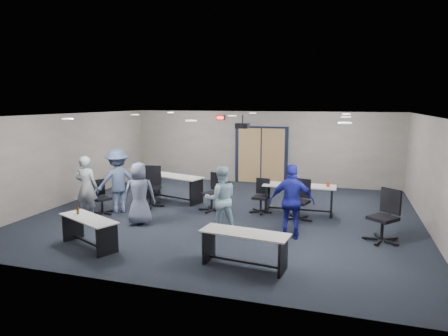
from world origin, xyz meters
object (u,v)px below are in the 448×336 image
(table_back_right, at_px, (299,194))
(chair_back_c, at_px, (261,196))
(person_back, at_px, (118,181))
(table_front_left, at_px, (89,227))
(chair_loose_left, at_px, (102,197))
(chair_back_b, at_px, (212,192))
(chair_back_d, at_px, (299,200))
(table_front_right, at_px, (245,243))
(person_plaid, at_px, (139,194))
(person_gray, at_px, (86,187))
(chair_loose_right, at_px, (383,216))
(person_lightblue, at_px, (221,199))
(person_navy, at_px, (292,202))
(chair_back_a, at_px, (150,187))
(table_back_left, at_px, (174,184))

(table_back_right, relative_size, chair_back_c, 2.10)
(chair_back_c, distance_m, person_back, 3.97)
(table_front_left, height_order, chair_loose_left, chair_loose_left)
(chair_back_b, xyz_separation_m, chair_back_d, (2.45, -0.19, 0.00))
(chair_back_d, bearing_deg, chair_back_b, -169.17)
(table_front_right, bearing_deg, person_plaid, 157.16)
(table_front_left, relative_size, chair_back_c, 1.75)
(person_gray, bearing_deg, chair_loose_right, 176.98)
(chair_back_c, height_order, person_gray, person_gray)
(table_front_left, height_order, chair_loose_right, chair_loose_right)
(person_lightblue, relative_size, person_back, 0.89)
(table_front_right, height_order, person_back, person_back)
(person_gray, bearing_deg, chair_back_b, -157.13)
(chair_loose_right, bearing_deg, chair_loose_left, -141.00)
(chair_back_b, distance_m, person_back, 2.61)
(chair_back_b, height_order, chair_back_d, same)
(table_back_right, bearing_deg, table_front_right, -99.13)
(chair_loose_left, height_order, person_gray, person_gray)
(chair_back_d, bearing_deg, table_front_left, -125.76)
(table_front_right, relative_size, person_lightblue, 1.09)
(chair_back_b, relative_size, person_navy, 0.63)
(person_gray, distance_m, person_lightblue, 3.74)
(table_front_right, xyz_separation_m, chair_back_a, (-3.71, 3.39, 0.13))
(chair_back_d, relative_size, person_plaid, 0.68)
(chair_back_c, height_order, person_plaid, person_plaid)
(table_front_right, relative_size, chair_back_b, 1.60)
(chair_back_c, bearing_deg, chair_back_a, -169.25)
(chair_back_b, xyz_separation_m, person_back, (-2.42, -0.91, 0.36))
(person_gray, bearing_deg, table_front_left, 121.16)
(table_front_left, xyz_separation_m, chair_back_c, (2.93, 3.68, 0.03))
(table_front_left, xyz_separation_m, chair_loose_right, (5.97, 2.17, 0.14))
(table_back_right, height_order, person_gray, person_gray)
(chair_back_b, xyz_separation_m, person_navy, (2.46, -1.62, 0.31))
(table_back_left, distance_m, table_back_right, 3.89)
(table_front_right, bearing_deg, chair_loose_right, 47.44)
(table_back_right, bearing_deg, chair_loose_left, -163.32)
(chair_back_c, xyz_separation_m, person_gray, (-4.31, -1.82, 0.36))
(person_lightblue, height_order, person_back, person_back)
(chair_loose_right, bearing_deg, table_front_left, -120.37)
(chair_loose_right, distance_m, person_lightblue, 3.63)
(chair_loose_left, bearing_deg, person_plaid, -79.33)
(table_back_right, distance_m, chair_back_d, 0.67)
(table_front_right, relative_size, table_back_left, 0.83)
(chair_loose_right, relative_size, person_back, 0.65)
(person_lightblue, bearing_deg, table_back_right, -151.52)
(person_back, bearing_deg, chair_back_c, 154.52)
(chair_back_c, relative_size, person_back, 0.53)
(chair_back_a, relative_size, person_navy, 0.70)
(table_front_right, distance_m, person_plaid, 3.65)
(table_front_right, bearing_deg, chair_loose_left, 160.21)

